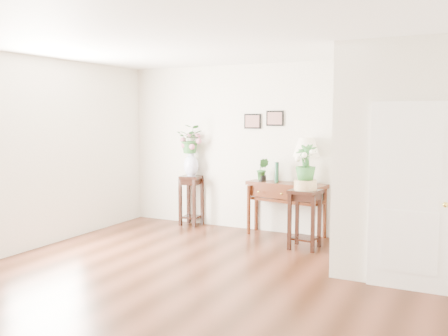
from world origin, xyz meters
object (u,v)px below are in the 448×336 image
Objects in this scene: table_lamp at (306,162)px; plant_stand_b at (305,219)px; plant_stand_a at (191,200)px; console_table at (286,209)px.

table_lamp is 1.01m from plant_stand_b.
table_lamp is 2.24m from plant_stand_a.
plant_stand_a is at bearing 164.83° from plant_stand_b.
console_table is at bearing 129.52° from plant_stand_b.
plant_stand_a is (-2.10, 0.01, -0.78)m from table_lamp.
table_lamp reaches higher than plant_stand_a.
plant_stand_b is at bearing -15.17° from plant_stand_a.
plant_stand_a is 2.37m from plant_stand_b.
table_lamp is (0.32, 0.00, 0.79)m from console_table.
plant_stand_a is at bearing -170.32° from console_table.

